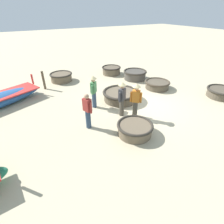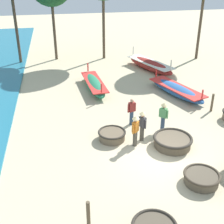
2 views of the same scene
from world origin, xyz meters
The scene contains 13 objects.
ground_plane centered at (0.00, 0.00, 0.00)m, with size 80.00×80.00×0.00m, color #C6B793.
coracle_tilted centered at (1.07, -2.17, 0.26)m, with size 1.56×1.56×0.48m.
coracle_far_left centered at (0.83, 0.73, 0.30)m, with size 1.97×1.97×0.54m.
coracle_center centered at (-2.05, 1.88, 0.27)m, with size 1.46×1.46×0.49m.
long_boat_green_hull centered at (3.30, 6.80, 0.34)m, with size 2.98×5.03×1.18m.
long_boat_red_hull centered at (2.94, 12.01, 0.42)m, with size 3.20×5.18×1.46m.
long_boat_blue_hull centered at (-2.14, 8.71, 0.36)m, with size 1.52×4.75×1.26m.
fisherman_by_coracle centered at (0.83, 2.32, 0.96)m, with size 0.41×0.39×1.67m.
fisherman_crouching centered at (-1.01, 1.11, 0.96)m, with size 0.40×0.41×1.67m.
fisherman_standing_left centered at (-0.55, 1.54, 0.96)m, with size 0.36×0.47×1.67m.
fisherman_hauling centered at (-0.69, 3.30, 0.84)m, with size 0.51×0.31×1.57m.
mooring_post_shoreline centered at (-3.86, -3.63, 0.53)m, with size 0.14×0.14×1.06m, color brown.
mooring_post_inland centered at (4.52, 4.05, 0.57)m, with size 0.14×0.14×1.15m, color brown.
Camera 2 is at (-4.42, -11.77, 8.70)m, focal length 50.00 mm.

